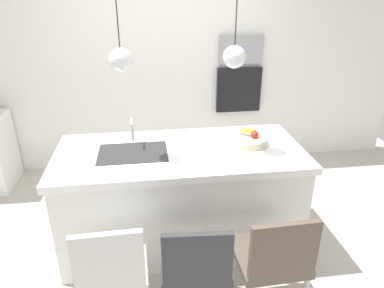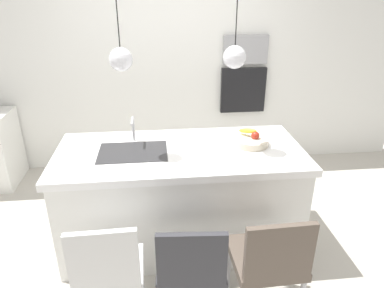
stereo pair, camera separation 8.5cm
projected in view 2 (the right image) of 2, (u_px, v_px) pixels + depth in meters
name	position (u px, v px, depth m)	size (l,w,h in m)	color
floor	(181.00, 238.00, 3.31)	(6.60, 6.60, 0.00)	#BCB7AD
back_wall	(170.00, 64.00, 4.28)	(6.00, 0.10, 2.60)	white
kitchen_island	(181.00, 197.00, 3.12)	(2.06, 0.93, 0.92)	white
sink_basin	(133.00, 153.00, 2.90)	(0.56, 0.40, 0.02)	#2D2D30
faucet	(133.00, 126.00, 3.03)	(0.02, 0.17, 0.22)	silver
fruit_bowl	(251.00, 140.00, 3.02)	(0.30, 0.30, 0.15)	beige
microwave	(245.00, 49.00, 4.23)	(0.54, 0.08, 0.34)	#9E9EA3
oven	(243.00, 90.00, 4.44)	(0.56, 0.08, 0.56)	black
chair_near	(108.00, 271.00, 2.24)	(0.45, 0.43, 0.91)	silver
chair_middle	(191.00, 265.00, 2.30)	(0.48, 0.50, 0.87)	#333338
chair_far	(269.00, 259.00, 2.34)	(0.47, 0.48, 0.89)	brown
pendant_light_left	(121.00, 59.00, 2.59)	(0.17, 0.17, 0.77)	silver
pendant_light_right	(235.00, 57.00, 2.67)	(0.17, 0.17, 0.77)	silver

